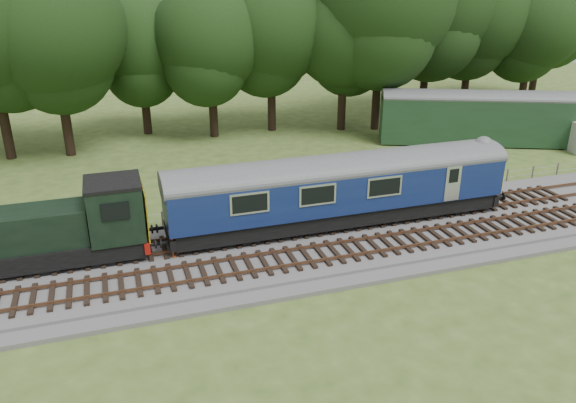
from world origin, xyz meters
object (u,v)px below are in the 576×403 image
object	(u,v)px
shunter_loco	(55,231)
worker	(175,238)
dmu_railcar	(341,184)
parked_coach	(486,115)

from	to	relation	value
shunter_loco	worker	xyz separation A→B (m)	(5.22, -0.92, -0.72)
dmu_railcar	parked_coach	bearing A→B (deg)	33.54
worker	parked_coach	xyz separation A→B (m)	(25.95, 12.35, 1.08)
dmu_railcar	shunter_loco	world-z (taller)	dmu_railcar
shunter_loco	dmu_railcar	bearing A→B (deg)	-0.00
dmu_railcar	worker	xyz separation A→B (m)	(-8.71, -0.92, -1.35)
dmu_railcar	parked_coach	xyz separation A→B (m)	(17.24, 11.43, -0.28)
worker	parked_coach	world-z (taller)	parked_coach
dmu_railcar	shunter_loco	size ratio (longest dim) A/B	2.02
worker	parked_coach	size ratio (longest dim) A/B	0.11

